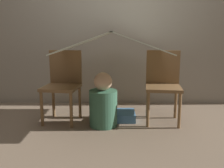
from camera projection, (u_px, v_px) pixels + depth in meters
name	position (u px, v px, depth m)	size (l,w,h in m)	color
ground_plane	(112.00, 125.00, 2.95)	(8.80, 8.80, 0.00)	#7A6651
wall_back	(113.00, 20.00, 3.66)	(7.00, 0.05, 2.50)	gray
chair_left	(63.00, 82.00, 3.03)	(0.46, 0.46, 0.86)	brown
chair_right	(163.00, 82.00, 3.02)	(0.45, 0.45, 0.86)	brown
sheet_canopy	(112.00, 41.00, 2.86)	(1.22, 1.15, 0.23)	silver
person_front	(103.00, 104.00, 2.87)	(0.32, 0.32, 0.63)	#38664C
floor_cushion	(118.00, 115.00, 3.13)	(0.41, 0.33, 0.10)	#4C7FB2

